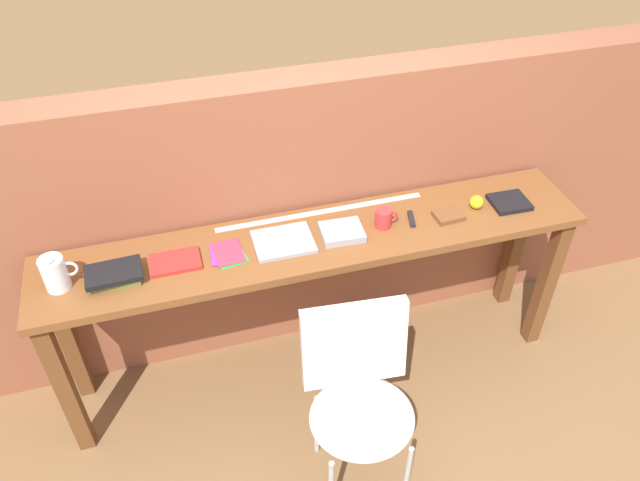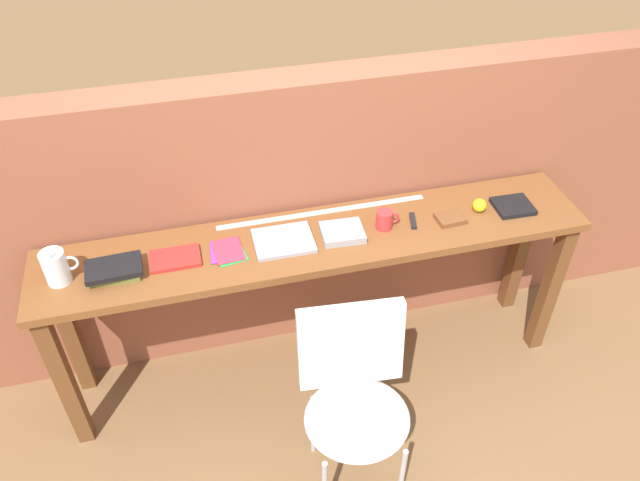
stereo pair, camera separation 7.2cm
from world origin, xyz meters
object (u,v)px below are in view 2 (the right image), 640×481
Objects in this scene: book_repair_rightmost at (513,206)px; book_open_centre at (284,241)px; book_stack_leftmost at (114,270)px; pamphlet_pile_colourful at (228,251)px; sports_ball_small at (479,205)px; magazine_cycling at (175,259)px; leather_journal_brown at (450,218)px; mug at (385,219)px; chair_white_moulded at (355,393)px; pitcher_white at (56,267)px; multitool_folded at (413,221)px.

book_open_centre is at bearing -179.21° from book_repair_rightmost.
book_stack_leftmost reaches higher than book_open_centre.
pamphlet_pile_colourful is 1.19m from sports_ball_small.
magazine_cycling is 1.64× the size of leather_journal_brown.
mug is 1.68× the size of sports_ball_small.
pamphlet_pile_colourful is at bearing -178.92° from book_open_centre.
book_open_centre reaches higher than chair_white_moulded.
pitcher_white is 1.67× the size of multitool_folded.
pitcher_white is at bearing 175.30° from book_stack_leftmost.
sports_ball_small reaches higher than multitool_folded.
sports_ball_small is 0.37× the size of book_repair_rightmost.
chair_white_moulded is at bearing -141.95° from sports_ball_small.
mug is (0.94, -0.01, 0.04)m from magazine_cycling.
chair_white_moulded is 4.85× the size of pitcher_white.
leather_journal_brown is at bearing -1.75° from pamphlet_pile_colourful.
book_stack_leftmost is at bearing 176.63° from leather_journal_brown.
multitool_folded is (0.61, -0.01, -0.00)m from book_open_centre.
leather_journal_brown reaches higher than book_repair_rightmost.
book_repair_rightmost reaches higher than magazine_cycling.
book_stack_leftmost is at bearing -178.90° from sports_ball_small.
mug is (0.30, 0.60, 0.40)m from chair_white_moulded.
sports_ball_small reaches higher than pamphlet_pile_colourful.
pitcher_white is 0.86× the size of magazine_cycling.
mug is at bearing -0.20° from magazine_cycling.
book_stack_leftmost is 0.73m from book_open_centre.
pitcher_white is at bearing -179.07° from pamphlet_pile_colourful.
book_open_centre is at bearing 0.71° from pamphlet_pile_colourful.
leather_journal_brown is 1.99× the size of sports_ball_small.
pitcher_white is 0.70× the size of book_open_centre.
chair_white_moulded is 5.08× the size of book_repair_rightmost.
pitcher_white is at bearing -178.33° from book_repair_rightmost.
book_stack_leftmost reaches higher than book_repair_rightmost.
mug is at bearing -178.99° from multitool_folded.
sports_ball_small is (0.94, -0.00, 0.02)m from book_open_centre.
book_stack_leftmost reaches higher than leather_journal_brown.
pitcher_white is 2.81× the size of sports_ball_small.
book_repair_rightmost reaches higher than chair_white_moulded.
chair_white_moulded is at bearing -116.95° from mug.
pitcher_white is 1.67× the size of mug.
pitcher_white reaches higher than leather_journal_brown.
sports_ball_small is (0.33, 0.01, 0.02)m from multitool_folded.
book_open_centre is at bearing 179.98° from sports_ball_small.
book_stack_leftmost is at bearing -4.70° from pitcher_white.
book_stack_leftmost is at bearing -178.85° from multitool_folded.
sports_ball_small is at bearing 0.93° from mug.
book_open_centre is at bearing 2.55° from book_stack_leftmost.
multitool_folded is at bearing 0.33° from pitcher_white.
mug is 0.85× the size of leather_journal_brown.
book_open_centre is 0.61m from multitool_folded.
mug is (0.47, -0.01, 0.04)m from book_open_centre.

